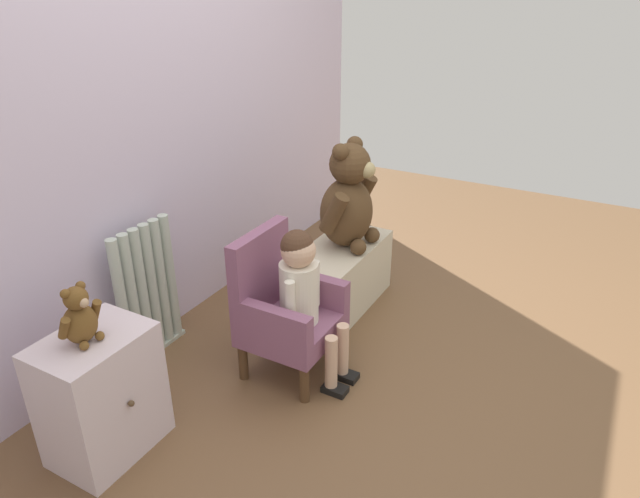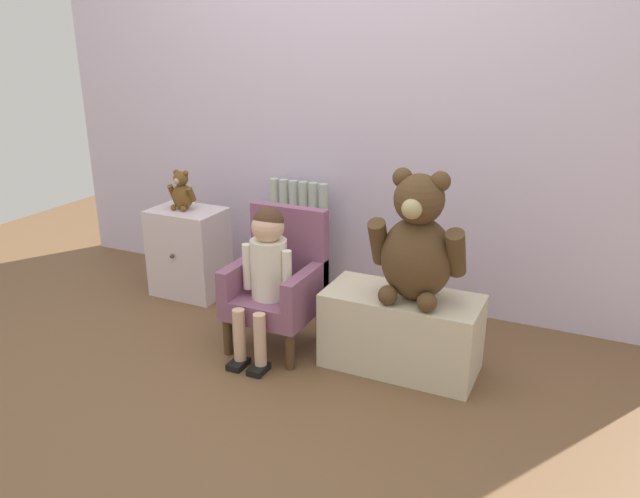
{
  "view_description": "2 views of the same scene",
  "coord_description": "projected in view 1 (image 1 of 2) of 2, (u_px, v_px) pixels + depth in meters",
  "views": [
    {
      "loc": [
        -1.89,
        -0.69,
        1.66
      ],
      "look_at": [
        0.25,
        0.49,
        0.49
      ],
      "focal_mm": 32.0,
      "sensor_mm": 36.0,
      "label": 1
    },
    {
      "loc": [
        1.3,
        -1.89,
        1.47
      ],
      "look_at": [
        0.17,
        0.51,
        0.53
      ],
      "focal_mm": 35.0,
      "sensor_mm": 36.0,
      "label": 2
    }
  ],
  "objects": [
    {
      "name": "radiator",
      "position": [
        148.0,
        292.0,
        2.66
      ],
      "size": [
        0.37,
        0.05,
        0.66
      ],
      "color": "#B6C3B2",
      "rests_on": "ground_plane"
    },
    {
      "name": "small_dresser",
      "position": [
        101.0,
        395.0,
        2.12
      ],
      "size": [
        0.4,
        0.31,
        0.51
      ],
      "color": "silver",
      "rests_on": "ground_plane"
    },
    {
      "name": "child_figure",
      "position": [
        303.0,
        285.0,
        2.45
      ],
      "size": [
        0.25,
        0.35,
        0.71
      ],
      "color": "silver",
      "rests_on": "ground_plane"
    },
    {
      "name": "ground_plane",
      "position": [
        391.0,
        394.0,
        2.51
      ],
      "size": [
        6.0,
        6.0,
        0.0
      ],
      "primitive_type": "plane",
      "color": "brown"
    },
    {
      "name": "small_teddy_bear",
      "position": [
        79.0,
        318.0,
        1.95
      ],
      "size": [
        0.16,
        0.11,
        0.22
      ],
      "color": "brown",
      "rests_on": "small_dresser"
    },
    {
      "name": "back_wall",
      "position": [
        143.0,
        91.0,
        2.54
      ],
      "size": [
        3.8,
        0.05,
        2.4
      ],
      "primitive_type": "cube",
      "color": "silver",
      "rests_on": "ground_plane"
    },
    {
      "name": "low_bench",
      "position": [
        339.0,
        277.0,
        3.11
      ],
      "size": [
        0.69,
        0.33,
        0.36
      ],
      "primitive_type": "cube",
      "color": "beige",
      "rests_on": "ground_plane"
    },
    {
      "name": "child_armchair",
      "position": [
        283.0,
        308.0,
        2.56
      ],
      "size": [
        0.4,
        0.38,
        0.67
      ],
      "color": "#83506D",
      "rests_on": "ground_plane"
    },
    {
      "name": "large_teddy_bear",
      "position": [
        348.0,
        200.0,
        2.96
      ],
      "size": [
        0.42,
        0.29,
        0.57
      ],
      "color": "#4E361F",
      "rests_on": "low_bench"
    }
  ]
}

